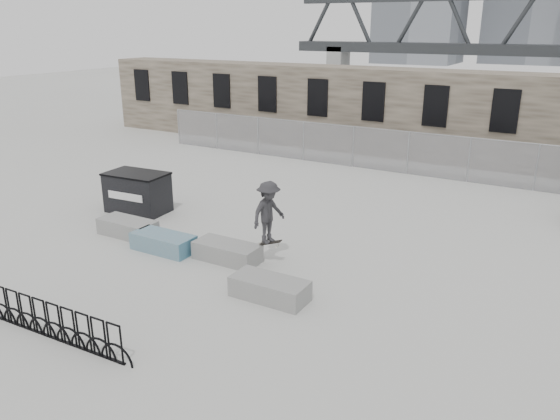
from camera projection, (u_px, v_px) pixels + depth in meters
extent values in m
plane|color=#BCBBB6|center=(193.00, 254.00, 16.75)|extent=(120.00, 120.00, 0.00)
cube|color=brown|center=(381.00, 111.00, 29.34)|extent=(36.00, 2.50, 4.50)
cube|color=black|center=(142.00, 85.00, 35.67)|extent=(1.20, 0.12, 2.00)
cube|color=black|center=(180.00, 88.00, 34.16)|extent=(1.20, 0.12, 2.00)
cube|color=black|center=(222.00, 91.00, 32.64)|extent=(1.20, 0.12, 2.00)
cube|color=black|center=(267.00, 94.00, 31.12)|extent=(1.20, 0.12, 2.00)
cube|color=black|center=(318.00, 98.00, 29.61)|extent=(1.20, 0.12, 2.00)
cube|color=black|center=(373.00, 102.00, 28.09)|extent=(1.20, 0.12, 2.00)
cube|color=black|center=(436.00, 106.00, 26.58)|extent=(1.20, 0.12, 2.00)
cube|color=black|center=(505.00, 111.00, 25.06)|extent=(1.20, 0.12, 2.00)
cylinder|color=gray|center=(179.00, 127.00, 31.89)|extent=(0.06, 0.06, 2.00)
cylinder|color=gray|center=(217.00, 131.00, 30.58)|extent=(0.06, 0.06, 2.00)
cylinder|color=gray|center=(258.00, 136.00, 29.28)|extent=(0.06, 0.06, 2.00)
cylinder|color=gray|center=(303.00, 141.00, 27.98)|extent=(0.06, 0.06, 2.00)
cylinder|color=gray|center=(353.00, 147.00, 26.67)|extent=(0.06, 0.06, 2.00)
cylinder|color=gray|center=(408.00, 153.00, 25.37)|extent=(0.06, 0.06, 2.00)
cylinder|color=gray|center=(469.00, 160.00, 24.07)|extent=(0.06, 0.06, 2.00)
cylinder|color=gray|center=(536.00, 168.00, 22.76)|extent=(0.06, 0.06, 2.00)
cube|color=#99999E|center=(353.00, 147.00, 26.67)|extent=(22.00, 0.02, 2.00)
cylinder|color=gray|center=(354.00, 126.00, 26.35)|extent=(22.00, 0.04, 0.04)
cube|color=gray|center=(128.00, 227.00, 18.14)|extent=(2.00, 0.90, 0.54)
cube|color=#2D471E|center=(127.00, 222.00, 18.07)|extent=(1.76, 0.66, 0.10)
cube|color=teal|center=(163.00, 242.00, 16.90)|extent=(2.00, 0.90, 0.54)
cube|color=#2D471E|center=(163.00, 236.00, 16.83)|extent=(1.76, 0.66, 0.10)
cube|color=gray|center=(227.00, 252.00, 16.20)|extent=(2.00, 0.90, 0.54)
cube|color=#2D471E|center=(227.00, 245.00, 16.13)|extent=(1.76, 0.66, 0.10)
cube|color=gray|center=(270.00, 289.00, 13.94)|extent=(2.00, 0.90, 0.54)
cube|color=#2D471E|center=(270.00, 281.00, 13.88)|extent=(1.76, 0.66, 0.10)
cube|color=black|center=(138.00, 193.00, 20.32)|extent=(2.31, 1.49, 1.44)
cube|color=black|center=(136.00, 174.00, 20.08)|extent=(2.37, 1.55, 0.07)
cube|color=white|center=(125.00, 197.00, 19.71)|extent=(1.55, 0.14, 0.28)
cube|color=black|center=(50.00, 336.00, 12.27)|extent=(4.50, 0.20, 0.04)
torus|color=black|center=(1.00, 303.00, 12.84)|extent=(0.89, 0.08, 0.89)
torus|color=black|center=(14.00, 308.00, 12.63)|extent=(0.89, 0.08, 0.89)
torus|color=black|center=(27.00, 312.00, 12.43)|extent=(0.89, 0.08, 0.89)
torus|color=black|center=(40.00, 317.00, 12.23)|extent=(0.89, 0.08, 0.89)
torus|color=black|center=(54.00, 322.00, 12.03)|extent=(0.89, 0.08, 0.89)
torus|color=black|center=(69.00, 327.00, 11.83)|extent=(0.89, 0.08, 0.89)
torus|color=black|center=(84.00, 332.00, 11.63)|extent=(0.89, 0.08, 0.89)
torus|color=black|center=(99.00, 338.00, 11.43)|extent=(0.89, 0.08, 0.89)
torus|color=black|center=(115.00, 343.00, 11.22)|extent=(0.89, 0.08, 0.89)
cube|color=gray|center=(338.00, 62.00, 70.65)|extent=(2.00, 3.00, 4.00)
imported|color=#2C2B2E|center=(269.00, 212.00, 15.66)|extent=(0.93, 1.31, 1.84)
cube|color=black|center=(269.00, 243.00, 15.96)|extent=(0.79, 0.31, 0.26)
cylinder|color=beige|center=(259.00, 244.00, 16.06)|extent=(0.06, 0.03, 0.06)
cylinder|color=beige|center=(262.00, 242.00, 16.17)|extent=(0.06, 0.03, 0.06)
cylinder|color=beige|center=(276.00, 247.00, 15.79)|extent=(0.06, 0.03, 0.06)
cylinder|color=beige|center=(278.00, 246.00, 15.90)|extent=(0.06, 0.03, 0.06)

